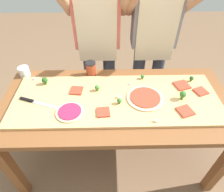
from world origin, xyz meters
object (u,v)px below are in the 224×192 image
(broccoli_floret_center_left, at_px, (45,80))
(cheese_crumble_a, at_px, (130,84))
(pizza_slice_center, at_px, (185,111))
(cheese_crumble_c, at_px, (118,97))
(pizza_slice_far_left, at_px, (103,112))
(pizza_slice_near_right, at_px, (201,91))
(pizza_slice_far_right, at_px, (182,85))
(prep_table, at_px, (117,110))
(broccoli_floret_front_left, at_px, (192,78))
(cheese_crumble_b, at_px, (156,121))
(broccoli_floret_back_right, at_px, (119,101))
(broccoli_floret_front_mid, at_px, (143,77))
(flour_cup, at_px, (24,72))
(pizza_slice_near_left, at_px, (76,90))
(cheese_crumble_d, at_px, (35,79))
(pizza_whole_beet_magenta, at_px, (70,112))
(cook_right, at_px, (154,34))
(cook_left, at_px, (98,35))
(sauce_jar, at_px, (91,69))
(broccoli_floret_back_left, at_px, (183,95))
(chefs_knife, at_px, (34,102))
(broccoli_floret_back_mid, at_px, (97,88))
(pizza_whole_tomato_red, at_px, (145,98))

(broccoli_floret_center_left, height_order, cheese_crumble_a, broccoli_floret_center_left)
(pizza_slice_center, bearing_deg, cheese_crumble_c, 162.36)
(pizza_slice_far_left, height_order, pizza_slice_center, same)
(pizza_slice_near_right, height_order, pizza_slice_far_right, same)
(prep_table, relative_size, broccoli_floret_front_left, 38.06)
(cheese_crumble_b, bearing_deg, pizza_slice_center, 21.29)
(pizza_slice_center, bearing_deg, broccoli_floret_back_right, 168.77)
(pizza_slice_center, bearing_deg, prep_table, 162.43)
(prep_table, relative_size, broccoli_floret_front_mid, 42.71)
(prep_table, bearing_deg, pizza_slice_far_left, -124.21)
(pizza_slice_near_right, xyz_separation_m, flour_cup, (-1.41, 0.27, 0.01))
(broccoli_floret_front_mid, bearing_deg, pizza_slice_far_left, -130.65)
(pizza_slice_near_left, bearing_deg, cheese_crumble_d, 157.05)
(pizza_whole_beet_magenta, relative_size, flour_cup, 2.18)
(cook_right, bearing_deg, broccoli_floret_front_left, -60.82)
(pizza_slice_center, relative_size, cheese_crumble_c, 5.51)
(pizza_whole_beet_magenta, relative_size, cook_left, 0.11)
(pizza_slice_center, xyz_separation_m, cook_left, (-0.61, 0.78, 0.19))
(broccoli_floret_front_mid, xyz_separation_m, flour_cup, (-0.99, 0.10, -0.01))
(broccoli_floret_center_left, relative_size, broccoli_floret_front_mid, 1.52)
(sauce_jar, bearing_deg, broccoli_floret_back_right, -59.17)
(pizza_slice_center, relative_size, broccoli_floret_back_left, 1.38)
(broccoli_floret_front_mid, xyz_separation_m, cheese_crumble_c, (-0.21, -0.22, -0.01))
(pizza_slice_far_left, xyz_separation_m, cheese_crumble_b, (0.34, -0.09, 0.00))
(chefs_knife, relative_size, pizza_whole_beet_magenta, 1.64)
(broccoli_floret_center_left, xyz_separation_m, broccoli_floret_back_right, (0.57, -0.23, -0.01))
(broccoli_floret_back_right, xyz_separation_m, cheese_crumble_b, (0.23, -0.17, -0.02))
(pizza_slice_center, relative_size, broccoli_floret_front_mid, 2.43)
(pizza_slice_far_left, height_order, broccoli_floret_back_mid, broccoli_floret_back_mid)
(broccoli_floret_back_mid, bearing_deg, flour_cup, 159.39)
(pizza_slice_near_right, distance_m, cook_right, 0.67)
(pizza_slice_far_left, relative_size, broccoli_floret_front_mid, 2.20)
(pizza_whole_tomato_red, distance_m, cheese_crumble_b, 0.22)
(sauce_jar, bearing_deg, broccoli_floret_back_left, -26.12)
(broccoli_floret_back_right, bearing_deg, pizza_whole_beet_magenta, -166.65)
(cook_right, bearing_deg, pizza_slice_far_left, -120.40)
(prep_table, distance_m, cheese_crumble_d, 0.71)
(pizza_slice_near_left, height_order, cook_left, cook_left)
(pizza_slice_near_right, xyz_separation_m, cheese_crumble_c, (-0.63, -0.05, 0.00))
(pizza_slice_far_left, xyz_separation_m, flour_cup, (-0.67, 0.46, 0.01))
(pizza_slice_near_right, xyz_separation_m, cook_left, (-0.79, 0.58, 0.19))
(chefs_knife, bearing_deg, cook_left, 56.32)
(broccoli_floret_center_left, distance_m, cheese_crumble_a, 0.67)
(pizza_whole_beet_magenta, distance_m, pizza_slice_far_left, 0.23)
(broccoli_floret_back_left, relative_size, cheese_crumble_a, 5.11)
(pizza_whole_beet_magenta, relative_size, pizza_slice_far_left, 2.15)
(pizza_slice_far_right, relative_size, sauce_jar, 0.83)
(pizza_whole_beet_magenta, height_order, cheese_crumble_c, cheese_crumble_c)
(prep_table, relative_size, cheese_crumble_b, 99.16)
(cook_left, bearing_deg, pizza_whole_beet_magenta, -102.55)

